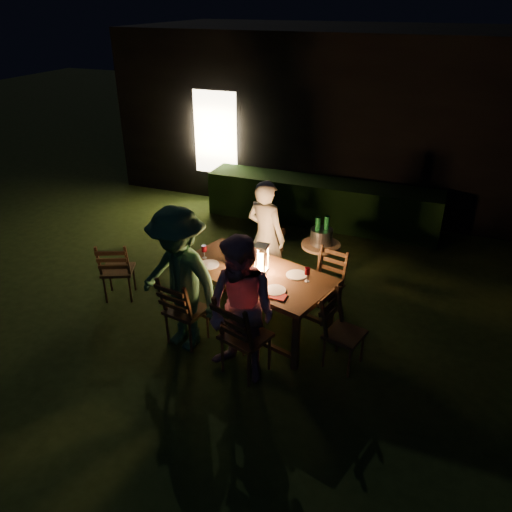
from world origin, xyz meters
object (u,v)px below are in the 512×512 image
at_px(chair_end, 342,344).
at_px(bottle_table, 239,255).
at_px(chair_near_right, 245,349).
at_px(person_house_side, 266,237).
at_px(person_opp_right, 241,311).
at_px(side_table, 321,249).
at_px(bottle_bucket_a, 317,234).
at_px(chair_near_left, 186,321).
at_px(chair_far_right, 325,295).
at_px(chair_spare, 119,280).
at_px(person_opp_left, 179,280).
at_px(dining_table, 255,277).
at_px(chair_far_left, 263,271).
at_px(lantern, 261,259).
at_px(ice_bucket, 322,237).
at_px(bottle_bucket_b, 326,233).

distance_m(chair_end, bottle_table, 1.62).
relative_size(chair_near_right, person_house_side, 0.64).
relative_size(person_opp_right, side_table, 2.30).
relative_size(chair_end, bottle_bucket_a, 2.83).
height_order(chair_end, person_house_side, person_house_side).
relative_size(chair_near_left, person_opp_right, 0.58).
bearing_deg(bottle_table, chair_near_left, -120.27).
distance_m(chair_far_right, chair_end, 1.03).
bearing_deg(chair_spare, person_opp_right, -44.98).
distance_m(chair_spare, person_opp_left, 1.57).
distance_m(dining_table, chair_far_right, 1.04).
height_order(chair_far_left, chair_far_right, chair_far_left).
bearing_deg(person_opp_right, chair_spare, 174.98).
bearing_deg(person_opp_left, chair_far_right, 57.84).
distance_m(chair_end, person_opp_right, 1.26).
bearing_deg(lantern, chair_far_right, 39.37).
distance_m(chair_far_right, person_opp_left, 1.97).
bearing_deg(ice_bucket, person_house_side, -162.14).
bearing_deg(chair_spare, bottle_bucket_b, 2.21).
xyz_separation_m(bottle_table, bottle_bucket_a, (0.70, 1.04, -0.04)).
distance_m(chair_near_right, bottle_table, 1.21).
height_order(person_opp_left, bottle_bucket_a, person_opp_left).
distance_m(chair_spare, bottle_table, 1.86).
bearing_deg(chair_near_right, chair_end, 46.31).
distance_m(chair_far_left, bottle_table, 1.02).
xyz_separation_m(chair_near_left, chair_far_left, (0.42, 1.48, -0.00)).
bearing_deg(person_opp_right, ice_bucket, 97.46).
bearing_deg(side_table, bottle_bucket_b, 38.66).
bearing_deg(chair_near_right, person_opp_left, -175.19).
distance_m(chair_near_right, person_opp_left, 1.06).
distance_m(person_opp_left, bottle_bucket_b, 2.22).
bearing_deg(person_opp_right, chair_far_left, 119.58).
distance_m(chair_near_right, person_opp_right, 0.52).
bearing_deg(chair_far_left, bottle_bucket_b, -148.35).
relative_size(person_house_side, ice_bucket, 5.38).
height_order(chair_spare, person_opp_right, person_opp_right).
bearing_deg(bottle_bucket_a, chair_near_right, -96.98).
bearing_deg(chair_near_left, side_table, 66.48).
xyz_separation_m(person_opp_left, bottle_table, (0.42, 0.73, 0.04)).
distance_m(person_opp_left, lantern, 1.01).
distance_m(chair_near_left, chair_far_left, 1.54).
height_order(person_house_side, side_table, person_house_side).
bearing_deg(ice_bucket, side_table, 180.00).
height_order(person_house_side, bottle_table, person_house_side).
bearing_deg(ice_bucket, bottle_bucket_a, -141.34).
height_order(chair_far_right, bottle_bucket_a, bottle_bucket_a).
bearing_deg(person_house_side, person_opp_left, 90.00).
relative_size(chair_far_left, chair_end, 1.05).
relative_size(chair_far_right, side_table, 1.24).
height_order(chair_far_left, person_house_side, person_house_side).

